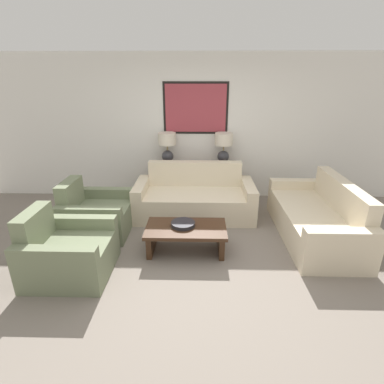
{
  "coord_description": "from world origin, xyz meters",
  "views": [
    {
      "loc": [
        0.08,
        -3.25,
        2.25
      ],
      "look_at": [
        -0.03,
        0.86,
        0.65
      ],
      "focal_mm": 28.0,
      "sensor_mm": 36.0,
      "label": 1
    }
  ],
  "objects_px": {
    "console_table": "(195,182)",
    "armchair_near_back_wall": "(96,215)",
    "couch_by_back_wall": "(195,199)",
    "table_lamp_left": "(167,145)",
    "coffee_table": "(186,234)",
    "couch_by_side": "(317,219)",
    "armchair_near_camera": "(68,253)",
    "decorative_bowl": "(183,224)",
    "table_lamp_right": "(224,145)"
  },
  "relations": [
    {
      "from": "table_lamp_left",
      "to": "decorative_bowl",
      "type": "bearing_deg",
      "value": -78.23
    },
    {
      "from": "console_table",
      "to": "table_lamp_left",
      "type": "relative_size",
      "value": 2.72
    },
    {
      "from": "couch_by_back_wall",
      "to": "couch_by_side",
      "type": "bearing_deg",
      "value": -21.65
    },
    {
      "from": "couch_by_back_wall",
      "to": "armchair_near_camera",
      "type": "distance_m",
      "value": 2.26
    },
    {
      "from": "table_lamp_right",
      "to": "couch_by_side",
      "type": "height_order",
      "value": "table_lamp_right"
    },
    {
      "from": "decorative_bowl",
      "to": "armchair_near_camera",
      "type": "bearing_deg",
      "value": -157.82
    },
    {
      "from": "console_table",
      "to": "couch_by_back_wall",
      "type": "bearing_deg",
      "value": -90.0
    },
    {
      "from": "console_table",
      "to": "table_lamp_right",
      "type": "height_order",
      "value": "table_lamp_right"
    },
    {
      "from": "table_lamp_left",
      "to": "coffee_table",
      "type": "height_order",
      "value": "table_lamp_left"
    },
    {
      "from": "decorative_bowl",
      "to": "armchair_near_back_wall",
      "type": "height_order",
      "value": "armchair_near_back_wall"
    },
    {
      "from": "couch_by_side",
      "to": "coffee_table",
      "type": "height_order",
      "value": "couch_by_side"
    },
    {
      "from": "coffee_table",
      "to": "table_lamp_left",
      "type": "bearing_deg",
      "value": 102.71
    },
    {
      "from": "table_lamp_left",
      "to": "coffee_table",
      "type": "relative_size",
      "value": 0.53
    },
    {
      "from": "table_lamp_left",
      "to": "coffee_table",
      "type": "xyz_separation_m",
      "value": [
        0.42,
        -1.86,
        -0.8
      ]
    },
    {
      "from": "couch_by_back_wall",
      "to": "table_lamp_left",
      "type": "bearing_deg",
      "value": 127.05
    },
    {
      "from": "console_table",
      "to": "armchair_near_back_wall",
      "type": "distance_m",
      "value": 2.01
    },
    {
      "from": "console_table",
      "to": "armchair_near_back_wall",
      "type": "relative_size",
      "value": 1.65
    },
    {
      "from": "console_table",
      "to": "armchair_near_camera",
      "type": "bearing_deg",
      "value": -122.11
    },
    {
      "from": "table_lamp_right",
      "to": "couch_by_back_wall",
      "type": "xyz_separation_m",
      "value": [
        -0.52,
        -0.68,
        -0.78
      ]
    },
    {
      "from": "console_table",
      "to": "couch_by_side",
      "type": "relative_size",
      "value": 0.78
    },
    {
      "from": "decorative_bowl",
      "to": "table_lamp_right",
      "type": "bearing_deg",
      "value": 70.32
    },
    {
      "from": "table_lamp_left",
      "to": "couch_by_side",
      "type": "distance_m",
      "value": 2.83
    },
    {
      "from": "couch_by_back_wall",
      "to": "armchair_near_back_wall",
      "type": "distance_m",
      "value": 1.63
    },
    {
      "from": "couch_by_side",
      "to": "console_table",
      "type": "bearing_deg",
      "value": 142.23
    },
    {
      "from": "decorative_bowl",
      "to": "armchair_near_camera",
      "type": "distance_m",
      "value": 1.47
    },
    {
      "from": "table_lamp_left",
      "to": "coffee_table",
      "type": "bearing_deg",
      "value": -77.29
    },
    {
      "from": "table_lamp_right",
      "to": "armchair_near_camera",
      "type": "xyz_separation_m",
      "value": [
        -2.01,
        -2.38,
        -0.79
      ]
    },
    {
      "from": "coffee_table",
      "to": "decorative_bowl",
      "type": "xyz_separation_m",
      "value": [
        -0.04,
        0.04,
        0.12
      ]
    },
    {
      "from": "console_table",
      "to": "table_lamp_right",
      "type": "bearing_deg",
      "value": 0.0
    },
    {
      "from": "table_lamp_right",
      "to": "couch_by_side",
      "type": "xyz_separation_m",
      "value": [
        1.29,
        -1.4,
        -0.78
      ]
    },
    {
      "from": "couch_by_side",
      "to": "decorative_bowl",
      "type": "height_order",
      "value": "couch_by_side"
    },
    {
      "from": "decorative_bowl",
      "to": "armchair_near_camera",
      "type": "height_order",
      "value": "armchair_near_camera"
    },
    {
      "from": "couch_by_back_wall",
      "to": "armchair_near_camera",
      "type": "bearing_deg",
      "value": -131.38
    },
    {
      "from": "couch_by_side",
      "to": "armchair_near_camera",
      "type": "height_order",
      "value": "couch_by_side"
    },
    {
      "from": "couch_by_back_wall",
      "to": "armchair_near_back_wall",
      "type": "xyz_separation_m",
      "value": [
        -1.49,
        -0.66,
        -0.01
      ]
    },
    {
      "from": "couch_by_side",
      "to": "armchair_near_camera",
      "type": "relative_size",
      "value": 2.12
    },
    {
      "from": "console_table",
      "to": "decorative_bowl",
      "type": "height_order",
      "value": "console_table"
    },
    {
      "from": "decorative_bowl",
      "to": "console_table",
      "type": "bearing_deg",
      "value": 85.73
    },
    {
      "from": "couch_by_side",
      "to": "decorative_bowl",
      "type": "xyz_separation_m",
      "value": [
        -1.95,
        -0.42,
        0.11
      ]
    },
    {
      "from": "coffee_table",
      "to": "armchair_near_back_wall",
      "type": "xyz_separation_m",
      "value": [
        -1.4,
        0.51,
        0.01
      ]
    },
    {
      "from": "console_table",
      "to": "decorative_bowl",
      "type": "distance_m",
      "value": 1.83
    },
    {
      "from": "table_lamp_left",
      "to": "table_lamp_right",
      "type": "distance_m",
      "value": 1.03
    },
    {
      "from": "table_lamp_left",
      "to": "table_lamp_right",
      "type": "relative_size",
      "value": 1.0
    },
    {
      "from": "table_lamp_right",
      "to": "armchair_near_camera",
      "type": "height_order",
      "value": "table_lamp_right"
    },
    {
      "from": "table_lamp_left",
      "to": "decorative_bowl",
      "type": "distance_m",
      "value": 1.98
    },
    {
      "from": "console_table",
      "to": "armchair_near_back_wall",
      "type": "bearing_deg",
      "value": -137.89
    },
    {
      "from": "table_lamp_left",
      "to": "armchair_near_camera",
      "type": "distance_m",
      "value": 2.69
    },
    {
      "from": "table_lamp_left",
      "to": "armchair_near_back_wall",
      "type": "height_order",
      "value": "table_lamp_left"
    },
    {
      "from": "table_lamp_left",
      "to": "couch_by_back_wall",
      "type": "xyz_separation_m",
      "value": [
        0.52,
        -0.68,
        -0.78
      ]
    },
    {
      "from": "armchair_near_back_wall",
      "to": "armchair_near_camera",
      "type": "distance_m",
      "value": 1.03
    }
  ]
}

